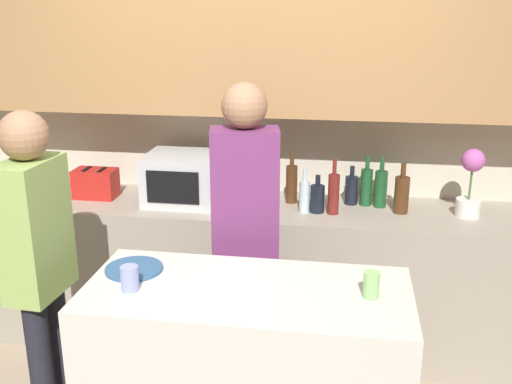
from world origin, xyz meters
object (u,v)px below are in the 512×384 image
Objects in this scene: bottle_6 at (381,188)px; cup_1 at (371,285)px; microwave at (190,179)px; person_center at (245,218)px; bottle_4 at (351,190)px; bottle_1 at (304,196)px; bottle_0 at (292,183)px; bottle_7 at (402,194)px; plate_on_island at (134,269)px; bottle_2 at (317,198)px; bottle_5 at (366,186)px; bottle_3 at (334,193)px; person_left at (38,256)px; cup_0 at (130,278)px; potted_plant at (471,183)px; toaster at (96,183)px.

bottle_6 is 2.71× the size of cup_1.
person_center is (0.44, -0.54, -0.03)m from microwave.
bottle_1 is at bearing -144.60° from bottle_4.
bottle_6 is at bearing 4.62° from microwave.
bottle_0 is 1.35× the size of bottle_4.
bottle_7 is 1.14× the size of plate_on_island.
bottle_2 is 0.86× the size of plate_on_island.
microwave is at bearing -173.08° from bottle_4.
bottle_5 is (1.06, 0.11, -0.03)m from microwave.
bottle_3 is 1.63m from person_left.
bottle_1 is 1.31m from cup_0.
person_center reaches higher than bottle_2.
bottle_6 is 2.84× the size of cup_0.
bottle_5 is at bearing 47.17° from plate_on_island.
cup_1 is at bearing -90.02° from bottle_5.
cup_1 reaches higher than plate_on_island.
potted_plant is at bearing 0.05° from microwave.
bottle_7 is at bearing 7.53° from bottle_1.
potted_plant is 1.32m from person_center.
microwave is at bearing -174.14° from bottle_5.
bottle_4 is at bearing 6.92° from microwave.
plate_on_island is at bearing 37.97° from person_center.
bottle_1 is 0.15× the size of person_center.
toaster is 0.88× the size of bottle_7.
bottle_5 is at bearing 3.68° from toaster.
person_center is at bearing -146.66° from bottle_7.
bottle_0 is 0.23m from bottle_2.
cup_1 is (0.36, -1.05, -0.03)m from bottle_1.
bottle_6 is 0.15m from bottle_7.
bottle_4 is (0.27, 0.19, -0.01)m from bottle_1.
cup_0 is at bearing -125.55° from bottle_3.
bottle_4 is at bearing 157.66° from bottle_7.
bottle_6 is at bearing 2.97° from toaster.
potted_plant is 1.24× the size of bottle_0.
cup_1 is 0.85m from person_center.
microwave is at bearing -179.98° from bottle_7.
bottle_2 is at bearing -43.14° from bottle_0.
person_left is (-1.04, -1.15, -0.05)m from bottle_0.
cup_1 is at bearing -69.74° from bottle_0.
bottle_0 is at bearing 67.08° from cup_0.
microwave is 2.00× the size of toaster.
person_left is 1.01m from person_center.
toaster is (-0.61, 0.00, -0.06)m from microwave.
bottle_7 is at bearing 79.89° from cup_1.
toaster is at bearing 179.96° from bottle_7.
toaster is 0.82× the size of bottle_0.
potted_plant is 0.50m from bottle_6.
bottle_6 is at bearing 86.00° from cup_1.
bottle_2 is (1.39, -0.07, -0.01)m from toaster.
bottle_5 is 1.03× the size of bottle_7.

